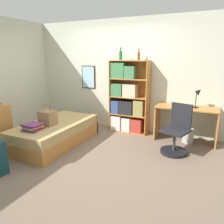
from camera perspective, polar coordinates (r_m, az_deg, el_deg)
ground_plane at (r=4.29m, az=-6.33°, el=-9.71°), size 14.00×14.00×0.00m
wall_back at (r=5.35m, az=2.07°, el=9.52°), size 10.00×0.09×2.60m
bed at (r=4.65m, az=-14.46°, el=-5.29°), size 0.98×1.86×0.44m
handbag at (r=4.42m, az=-16.46°, el=-1.44°), size 0.29×0.25×0.42m
book_stack_on_bed at (r=4.22m, az=-19.89°, el=-3.65°), size 0.34×0.37×0.12m
bookcase at (r=5.12m, az=3.85°, el=3.17°), size 0.90×0.34×1.66m
bottle_green at (r=5.08m, az=2.28°, el=14.58°), size 0.08×0.08×0.28m
bottle_brown at (r=4.99m, az=6.99°, el=14.36°), size 0.06×0.06×0.25m
desk at (r=4.78m, az=18.76°, el=-1.32°), size 1.24×0.52×0.74m
desk_lamp at (r=4.68m, az=21.55°, el=4.26°), size 0.18×0.13×0.41m
desk_chair at (r=4.21m, az=16.34°, el=-6.48°), size 0.56×0.56×0.91m
waste_bin at (r=4.83m, az=19.22°, el=-5.79°), size 0.22×0.22×0.30m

